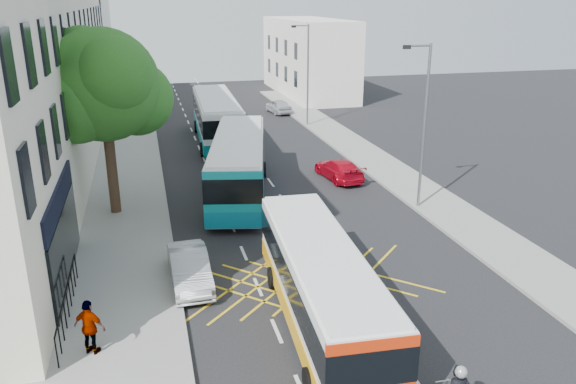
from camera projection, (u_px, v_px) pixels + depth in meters
ground at (410, 372)px, 16.03m from camera, size 120.00×120.00×0.00m
pavement_left at (117, 213)px, 27.73m from camera, size 5.00×70.00×0.15m
pavement_right at (413, 187)px, 31.49m from camera, size 3.00×70.00×0.15m
terrace_main at (13, 58)px, 32.92m from camera, size 8.30×45.00×13.50m
terrace_far at (71, 47)px, 61.41m from camera, size 8.00×20.00×10.00m
building_right at (308, 57)px, 61.22m from camera, size 6.00×18.00×8.00m
street_tree at (103, 86)px, 25.65m from camera, size 6.30×5.70×8.80m
lamp_near at (423, 119)px, 26.95m from camera, size 1.45×0.15×8.00m
lamp_far at (307, 70)px, 45.25m from camera, size 1.45×0.15×8.00m
railings at (67, 302)px, 18.36m from camera, size 0.08×5.60×1.14m
bus_near at (321, 284)px, 17.91m from camera, size 2.91×10.08×2.80m
bus_mid at (239, 165)px, 29.94m from camera, size 5.00×11.73×3.21m
bus_far at (217, 118)px, 41.17m from camera, size 3.34×12.04×3.36m
parked_car_silver at (190, 268)px, 20.78m from camera, size 1.49×3.99×1.30m
red_hatchback at (339, 169)px, 32.94m from camera, size 2.16×4.33×1.21m
distant_car_grey at (221, 107)px, 51.46m from camera, size 2.37×4.56×1.23m
distant_car_silver at (278, 106)px, 51.82m from camera, size 2.01×3.94×1.28m
pedestrian_far at (90, 327)px, 16.40m from camera, size 1.09×0.88×1.73m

